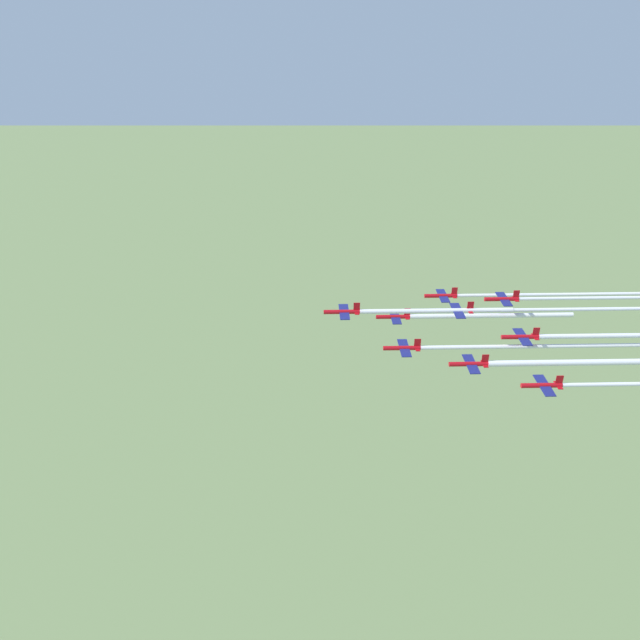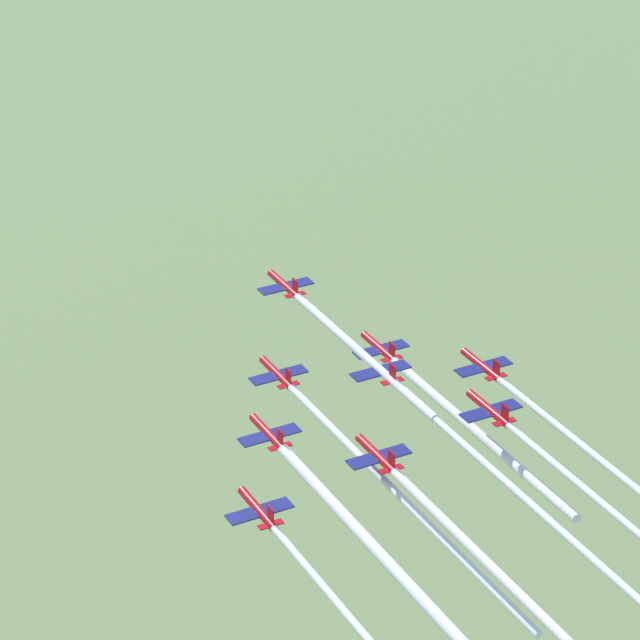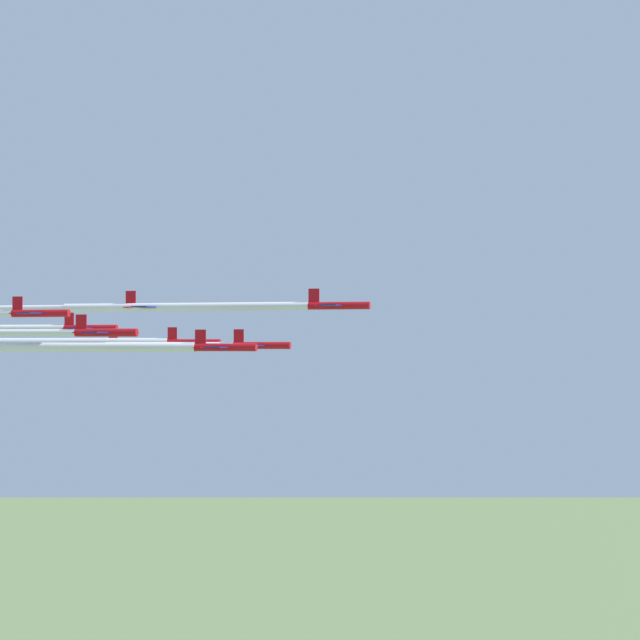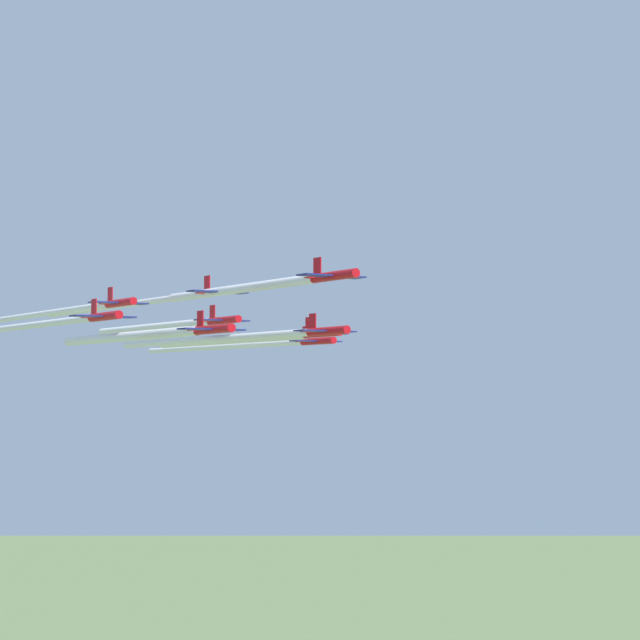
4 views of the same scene
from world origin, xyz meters
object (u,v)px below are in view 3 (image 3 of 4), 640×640
(jet_6, at_px, (131,345))
(jet_7, at_px, (89,328))
(jet_2, at_px, (223,347))
(jet_1, at_px, (260,345))
(jet_4, at_px, (152,307))
(jet_5, at_px, (104,332))
(jet_3, at_px, (192,342))
(jet_8, at_px, (38,313))
(jet_0, at_px, (337,305))

(jet_6, relative_size, jet_7, 1.00)
(jet_2, bearing_deg, jet_6, -139.64)
(jet_1, bearing_deg, jet_2, -0.00)
(jet_2, bearing_deg, jet_4, -120.47)
(jet_1, relative_size, jet_7, 1.00)
(jet_5, height_order, jet_7, jet_7)
(jet_2, relative_size, jet_3, 1.00)
(jet_5, relative_size, jet_8, 1.00)
(jet_0, relative_size, jet_4, 1.00)
(jet_0, xyz_separation_m, jet_5, (-23.53, -16.26, -3.40))
(jet_4, relative_size, jet_5, 1.00)
(jet_3, height_order, jet_6, jet_3)
(jet_2, xyz_separation_m, jet_8, (-24.59, -1.79, 4.25))
(jet_5, bearing_deg, jet_6, -161.22)
(jet_7, bearing_deg, jet_5, 29.54)
(jet_3, distance_m, jet_4, 15.20)
(jet_0, height_order, jet_1, jet_0)
(jet_2, distance_m, jet_7, 28.71)
(jet_5, bearing_deg, jet_2, 120.47)
(jet_0, height_order, jet_7, jet_0)
(jet_4, xyz_separation_m, jet_8, (-11.77, -8.13, -0.86))
(jet_1, xyz_separation_m, jet_4, (-11.77, -8.13, 4.95))
(jet_2, xyz_separation_m, jet_4, (-12.82, 6.33, 5.12))
(jet_0, relative_size, jet_6, 1.00)
(jet_1, bearing_deg, jet_4, -59.53)
(jet_2, relative_size, jet_7, 1.00)
(jet_2, distance_m, jet_3, 25.01)
(jet_0, xyz_separation_m, jet_4, (-24.59, -1.79, -0.03))
(jet_0, bearing_deg, jet_2, -59.53)
(jet_4, height_order, jet_5, jet_4)
(jet_4, relative_size, jet_7, 1.00)
(jet_2, height_order, jet_4, jet_4)
(jet_0, relative_size, jet_3, 1.00)
(jet_0, xyz_separation_m, jet_7, (-37.41, 4.54, -2.63))
(jet_1, relative_size, jet_2, 1.00)
(jet_1, distance_m, jet_4, 15.13)
(jet_1, bearing_deg, jet_7, -90.00)
(jet_5, distance_m, jet_6, 38.33)
(jet_4, distance_m, jet_7, 14.54)
(jet_1, xyz_separation_m, jet_6, (-25.64, 12.67, -0.07))
(jet_1, relative_size, jet_4, 1.00)
(jet_7, bearing_deg, jet_8, 0.00)
(jet_0, xyz_separation_m, jet_3, (-25.64, 12.67, -4.60))
(jet_2, relative_size, jet_5, 1.00)
(jet_8, bearing_deg, jet_6, 180.00)
(jet_3, xyz_separation_m, jet_6, (-12.82, 6.33, -0.45))
(jet_6, height_order, jet_8, jet_8)
(jet_5, xyz_separation_m, jet_6, (-14.93, 35.26, -1.65))
(jet_2, height_order, jet_5, jet_5)
(jet_1, distance_m, jet_2, 14.50)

